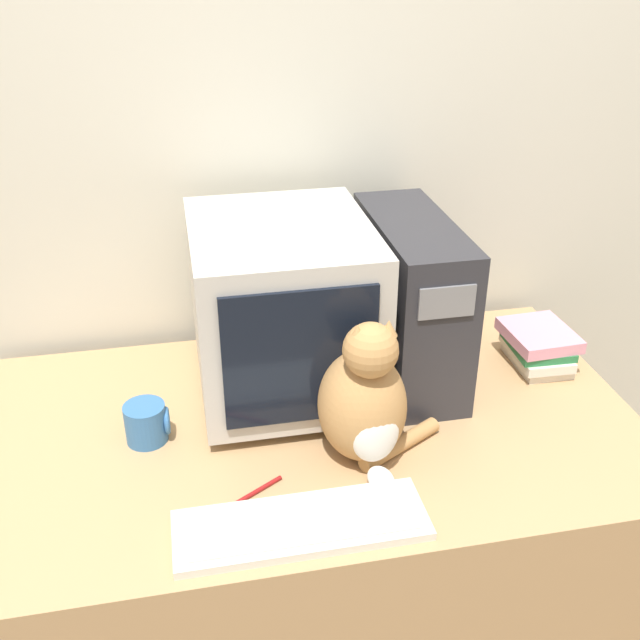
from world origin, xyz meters
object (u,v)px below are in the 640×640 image
at_px(computer_tower, 410,300).
at_px(keyboard, 301,525).
at_px(cat, 365,402).
at_px(book_stack, 538,346).
at_px(pen, 252,494).
at_px(crt_monitor, 283,308).
at_px(mug, 147,423).

xyz_separation_m(computer_tower, keyboard, (-0.36, -0.50, -0.19)).
height_order(cat, book_stack, cat).
relative_size(computer_tower, cat, 1.39).
bearing_deg(pen, cat, 17.57).
distance_m(keyboard, cat, 0.28).
xyz_separation_m(crt_monitor, cat, (0.12, -0.29, -0.08)).
xyz_separation_m(keyboard, pen, (-0.08, 0.11, -0.01)).
bearing_deg(cat, crt_monitor, 105.89).
xyz_separation_m(computer_tower, mug, (-0.64, -0.16, -0.15)).
bearing_deg(computer_tower, pen, -138.42).
relative_size(book_stack, mug, 2.06).
height_order(computer_tower, pen, computer_tower).
xyz_separation_m(computer_tower, book_stack, (0.33, -0.04, -0.15)).
height_order(book_stack, mug, book_stack).
xyz_separation_m(cat, book_stack, (0.52, 0.27, -0.08)).
bearing_deg(crt_monitor, pen, -108.57).
bearing_deg(book_stack, crt_monitor, 177.85).
height_order(cat, pen, cat).
distance_m(book_stack, pen, 0.85).
height_order(cat, mug, cat).
relative_size(crt_monitor, cat, 1.43).
distance_m(crt_monitor, cat, 0.33).
distance_m(cat, pen, 0.29).
xyz_separation_m(crt_monitor, mug, (-0.32, -0.15, -0.17)).
bearing_deg(keyboard, computer_tower, 54.20).
relative_size(crt_monitor, book_stack, 2.40).
relative_size(crt_monitor, pen, 3.66).
bearing_deg(keyboard, crt_monitor, 84.49).
relative_size(computer_tower, book_stack, 2.34).
bearing_deg(keyboard, cat, 48.13).
relative_size(book_stack, pen, 1.52).
height_order(keyboard, cat, cat).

